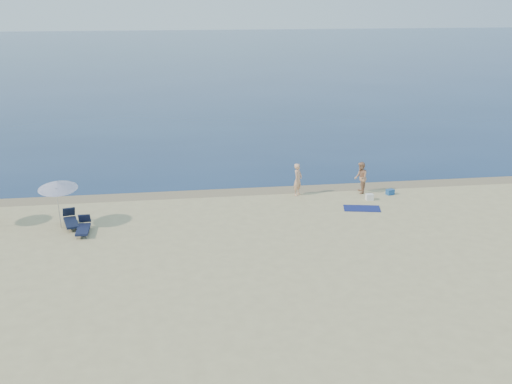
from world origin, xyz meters
TOP-DOWN VIEW (x-y plane):
  - sea at (0.00, 100.00)m, footprint 240.00×160.00m
  - wet_sand_strip at (0.00, 19.40)m, footprint 240.00×1.60m
  - person_left at (2.22, 18.32)m, footprint 0.71×0.75m
  - person_right at (5.65, 18.17)m, footprint 0.79×0.93m
  - beach_towel at (4.93, 15.58)m, footprint 1.98×1.38m
  - white_bag at (5.76, 16.90)m, footprint 0.39×0.33m
  - blue_cooler at (7.15, 17.63)m, footprint 0.47×0.40m
  - umbrella_near at (-9.65, 15.16)m, footprint 1.97×2.00m
  - lounger_left at (-8.55, 14.20)m, footprint 0.56×1.65m
  - lounger_right at (-9.21, 15.18)m, footprint 0.94×1.80m

SIDE VIEW (x-z plane):
  - wet_sand_strip at x=0.00m, z-range 0.00..0.00m
  - sea at x=0.00m, z-range 0.00..0.01m
  - beach_towel at x=4.93m, z-range 0.00..0.03m
  - blue_cooler at x=7.15m, z-range 0.00..0.29m
  - white_bag at x=5.76m, z-range 0.00..0.32m
  - lounger_left at x=-8.55m, z-range -0.10..0.62m
  - lounger_right at x=-9.21m, z-range -0.10..0.65m
  - person_right at x=5.65m, z-range 0.00..1.71m
  - person_left at x=2.22m, z-range 0.00..1.73m
  - umbrella_near at x=-9.65m, z-range 0.84..3.17m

